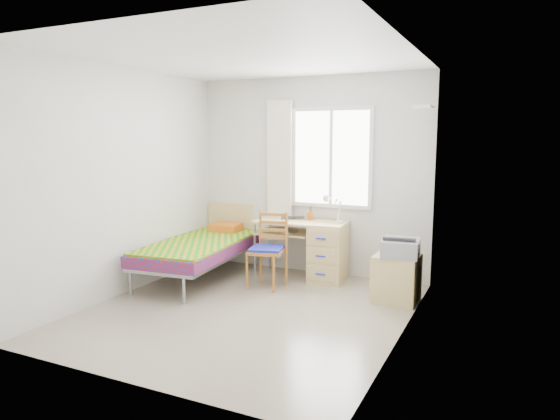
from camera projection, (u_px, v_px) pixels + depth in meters
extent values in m
plane|color=#BCAD93|center=(247.00, 311.00, 5.26)|extent=(3.50, 3.50, 0.00)
plane|color=white|center=(245.00, 56.00, 4.88)|extent=(3.50, 3.50, 0.00)
plane|color=silver|center=(310.00, 176.00, 6.64)|extent=(3.20, 0.00, 3.20)
plane|color=silver|center=(125.00, 182.00, 5.75)|extent=(0.00, 3.50, 3.50)
plane|color=silver|center=(405.00, 196.00, 4.40)|extent=(0.00, 3.50, 3.50)
cube|color=white|center=(331.00, 158.00, 6.46)|extent=(1.10, 0.04, 1.30)
cube|color=white|center=(331.00, 158.00, 6.45)|extent=(1.00, 0.02, 1.20)
cube|color=white|center=(331.00, 158.00, 6.44)|extent=(0.04, 0.02, 1.20)
cube|color=white|center=(280.00, 164.00, 6.73)|extent=(0.35, 0.05, 1.70)
cube|color=white|center=(423.00, 107.00, 5.57)|extent=(0.20, 0.32, 0.03)
cube|color=gray|center=(201.00, 254.00, 6.39)|extent=(1.08, 2.06, 0.06)
cube|color=#B30F0B|center=(201.00, 247.00, 6.38)|extent=(1.12, 2.09, 0.14)
cube|color=#C3A30D|center=(200.00, 242.00, 6.35)|extent=(1.09, 1.97, 0.03)
cube|color=#E0C876|center=(239.00, 222.00, 7.21)|extent=(0.96, 0.14, 0.55)
cube|color=#CF4E17|center=(226.00, 227.00, 7.00)|extent=(0.43, 0.37, 0.10)
cylinder|color=gray|center=(130.00, 282.00, 5.77)|extent=(0.04, 0.04, 0.32)
cylinder|color=gray|center=(260.00, 255.00, 7.05)|extent=(0.04, 0.04, 0.32)
cube|color=#E0C876|center=(300.00, 222.00, 6.44)|extent=(1.22, 0.63, 0.03)
cube|color=tan|center=(328.00, 253.00, 6.33)|extent=(0.45, 0.55, 0.71)
cube|color=tan|center=(285.00, 232.00, 6.56)|extent=(0.76, 0.55, 0.02)
cylinder|color=gray|center=(255.00, 250.00, 6.53)|extent=(0.03, 0.03, 0.71)
cylinder|color=gray|center=(270.00, 243.00, 6.93)|extent=(0.03, 0.03, 0.71)
cube|color=#954F1C|center=(267.00, 251.00, 6.04)|extent=(0.48, 0.48, 0.04)
cube|color=navy|center=(267.00, 249.00, 6.04)|extent=(0.46, 0.46, 0.04)
cube|color=#954F1C|center=(273.00, 226.00, 6.16)|extent=(0.35, 0.11, 0.40)
cylinder|color=#954F1C|center=(247.00, 271.00, 5.99)|extent=(0.03, 0.03, 0.45)
cylinder|color=#954F1C|center=(286.00, 249.00, 6.12)|extent=(0.04, 0.04, 0.91)
cube|color=tan|center=(396.00, 278.00, 5.53)|extent=(0.49, 0.45, 0.52)
cube|color=#E0C876|center=(375.00, 266.00, 5.62)|extent=(0.02, 0.39, 0.19)
cube|color=#E0C876|center=(375.00, 284.00, 5.65)|extent=(0.02, 0.39, 0.19)
cube|color=gray|center=(401.00, 248.00, 5.46)|extent=(0.43, 0.48, 0.18)
cube|color=black|center=(401.00, 239.00, 5.45)|extent=(0.34, 0.40, 0.02)
imported|color=black|center=(293.00, 218.00, 6.58)|extent=(0.36, 0.31, 0.02)
cylinder|color=#CF4E17|center=(311.00, 216.00, 6.53)|extent=(0.10, 0.10, 0.10)
cylinder|color=white|center=(339.00, 222.00, 6.29)|extent=(0.09, 0.09, 0.03)
cylinder|color=white|center=(339.00, 211.00, 6.27)|extent=(0.02, 0.11, 0.25)
cylinder|color=white|center=(336.00, 202.00, 6.19)|extent=(0.12, 0.22, 0.10)
cone|color=white|center=(327.00, 200.00, 6.13)|extent=(0.13, 0.14, 0.12)
imported|color=gray|center=(285.00, 232.00, 6.52)|extent=(0.15, 0.21, 0.02)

